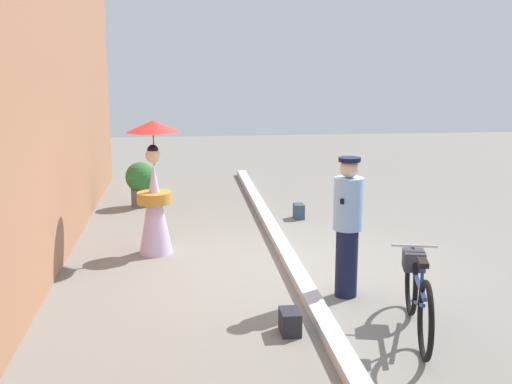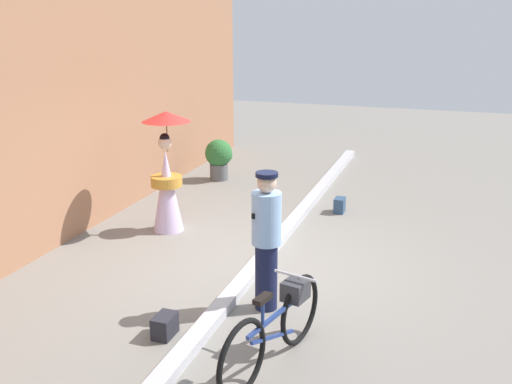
{
  "view_description": "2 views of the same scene",
  "coord_description": "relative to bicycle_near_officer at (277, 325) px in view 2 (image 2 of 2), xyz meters",
  "views": [
    {
      "loc": [
        -8.0,
        1.44,
        2.74
      ],
      "look_at": [
        -0.02,
        0.48,
        1.05
      ],
      "focal_mm": 44.5,
      "sensor_mm": 36.0,
      "label": 1
    },
    {
      "loc": [
        -7.03,
        -2.37,
        3.32
      ],
      "look_at": [
        0.46,
        0.2,
        0.91
      ],
      "focal_mm": 41.23,
      "sensor_mm": 36.0,
      "label": 2
    }
  ],
  "objects": [
    {
      "name": "bicycle_near_officer",
      "position": [
        0.0,
        0.0,
        0.0
      ],
      "size": [
        1.79,
        0.58,
        0.85
      ],
      "color": "black",
      "rests_on": "ground_plane"
    },
    {
      "name": "ground_plane",
      "position": [
        2.16,
        0.91,
        -0.43
      ],
      "size": [
        30.0,
        30.0,
        0.0
      ],
      "primitive_type": "plane",
      "color": "gray"
    },
    {
      "name": "building_wall",
      "position": [
        2.16,
        4.16,
        1.62
      ],
      "size": [
        14.0,
        0.4,
        4.1
      ],
      "primitive_type": "cube",
      "color": "#9E6B4C",
      "rests_on": "ground_plane"
    },
    {
      "name": "backpack_spare",
      "position": [
        0.12,
        1.28,
        -0.3
      ],
      "size": [
        0.3,
        0.2,
        0.24
      ],
      "color": "#26262D",
      "rests_on": "ground_plane"
    },
    {
      "name": "potted_plant_by_door",
      "position": [
        6.1,
        3.1,
        0.05
      ],
      "size": [
        0.58,
        0.57,
        0.85
      ],
      "color": "#59595B",
      "rests_on": "ground_plane"
    },
    {
      "name": "person_officer",
      "position": [
        1.07,
        0.45,
        0.45
      ],
      "size": [
        0.34,
        0.34,
        1.65
      ],
      "color": "#141938",
      "rests_on": "ground_plane"
    },
    {
      "name": "backpack_on_pavement",
      "position": [
        4.8,
        0.31,
        -0.29
      ],
      "size": [
        0.26,
        0.17,
        0.26
      ],
      "color": "navy",
      "rests_on": "ground_plane"
    },
    {
      "name": "person_with_parasol",
      "position": [
        3.05,
        2.73,
        0.5
      ],
      "size": [
        0.75,
        0.75,
        1.9
      ],
      "color": "silver",
      "rests_on": "ground_plane"
    },
    {
      "name": "sidewalk_curb",
      "position": [
        2.16,
        0.91,
        -0.37
      ],
      "size": [
        14.0,
        0.2,
        0.12
      ],
      "primitive_type": "cube",
      "color": "#B2B2B7",
      "rests_on": "ground_plane"
    }
  ]
}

